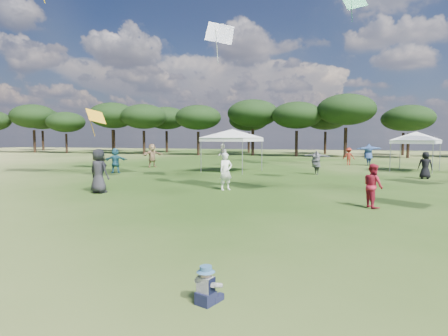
# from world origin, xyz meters

# --- Properties ---
(tree_line) EXTENTS (108.78, 17.63, 7.77)m
(tree_line) POSITION_xyz_m (2.39, 47.41, 5.42)
(tree_line) COLOR black
(tree_line) RESTS_ON ground
(tent_left) EXTENTS (6.60, 6.60, 3.28)m
(tent_left) POSITION_xyz_m (-5.16, 22.39, 2.85)
(tent_left) COLOR gray
(tent_left) RESTS_ON ground
(tent_right) EXTENTS (5.28, 5.28, 3.12)m
(tent_right) POSITION_xyz_m (7.31, 26.22, 2.69)
(tent_right) COLOR gray
(tent_right) RESTS_ON ground
(toddler) EXTENTS (0.43, 0.46, 0.57)m
(toddler) POSITION_xyz_m (-0.27, 2.00, 0.25)
(toddler) COLOR #161933
(toddler) RESTS_ON ground
(festival_crowd) EXTENTS (28.53, 21.65, 1.92)m
(festival_crowd) POSITION_xyz_m (-0.09, 22.28, 0.87)
(festival_crowd) COLOR #46464A
(festival_crowd) RESTS_ON ground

